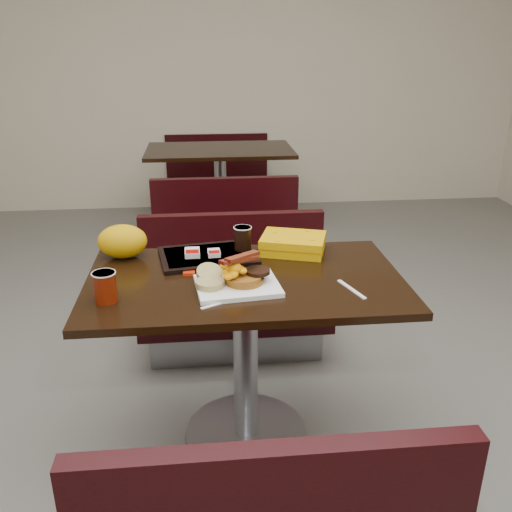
{
  "coord_description": "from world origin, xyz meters",
  "views": [
    {
      "loc": [
        -0.15,
        -1.89,
        1.6
      ],
      "look_at": [
        0.05,
        0.04,
        0.82
      ],
      "focal_mm": 38.18,
      "sensor_mm": 36.0,
      "label": 1
    }
  ],
  "objects": [
    {
      "name": "muffin_top",
      "position": [
        -0.13,
        -0.04,
        0.79
      ],
      "size": [
        0.12,
        0.12,
        0.06
      ],
      "primitive_type": "cylinder",
      "rotation": [
        0.38,
        0.0,
        0.34
      ],
      "color": "tan",
      "rests_on": "platter"
    },
    {
      "name": "fork",
      "position": [
        -0.13,
        -0.22,
        0.75
      ],
      "size": [
        0.12,
        0.08,
        0.0
      ],
      "primitive_type": null,
      "rotation": [
        0.0,
        0.0,
        0.47
      ],
      "color": "white",
      "rests_on": "table_near"
    },
    {
      "name": "table_near",
      "position": [
        0.0,
        0.0,
        0.38
      ],
      "size": [
        1.2,
        0.7,
        0.75
      ],
      "primitive_type": null,
      "color": "black",
      "rests_on": "floor"
    },
    {
      "name": "bench_near_n",
      "position": [
        0.0,
        0.7,
        0.36
      ],
      "size": [
        1.0,
        0.46,
        0.72
      ],
      "primitive_type": null,
      "color": "black",
      "rests_on": "floor"
    },
    {
      "name": "condiment_ketchup",
      "position": [
        -0.15,
        0.0,
        0.75
      ],
      "size": [
        0.04,
        0.03,
        0.01
      ],
      "primitive_type": "cube",
      "rotation": [
        0.0,
        0.0,
        0.04
      ],
      "color": "#8C0504",
      "rests_on": "table_near"
    },
    {
      "name": "pancake_stack",
      "position": [
        -0.01,
        -0.07,
        0.78
      ],
      "size": [
        0.16,
        0.16,
        0.03
      ],
      "primitive_type": "cylinder",
      "rotation": [
        0.0,
        0.0,
        0.13
      ],
      "color": "#945318",
      "rests_on": "platter"
    },
    {
      "name": "bench_near_s",
      "position": [
        0.0,
        -0.7,
        0.36
      ],
      "size": [
        1.0,
        0.46,
        0.72
      ],
      "primitive_type": null,
      "color": "black",
      "rests_on": "floor"
    },
    {
      "name": "wall_back",
      "position": [
        0.0,
        3.5,
        1.4
      ],
      "size": [
        6.0,
        0.01,
        2.8
      ],
      "primitive_type": "cube",
      "color": "beige",
      "rests_on": "ground"
    },
    {
      "name": "bacon_strips",
      "position": [
        -0.03,
        -0.07,
        0.86
      ],
      "size": [
        0.18,
        0.17,
        0.01
      ],
      "primitive_type": null,
      "rotation": [
        0.0,
        0.0,
        0.66
      ],
      "color": "#400406",
      "rests_on": "scrambled_eggs"
    },
    {
      "name": "hashbrown_sleeve_right",
      "position": [
        -0.11,
        0.2,
        0.78
      ],
      "size": [
        0.05,
        0.07,
        0.02
      ],
      "primitive_type": "cube",
      "rotation": [
        0.0,
        0.0,
        0.05
      ],
      "color": "silver",
      "rests_on": "tray"
    },
    {
      "name": "clamshell",
      "position": [
        0.23,
        0.25,
        0.79
      ],
      "size": [
        0.31,
        0.27,
        0.07
      ],
      "primitive_type": "cube",
      "rotation": [
        0.0,
        0.0,
        -0.3
      ],
      "color": "#D29803",
      "rests_on": "table_near"
    },
    {
      "name": "sausage_patty",
      "position": [
        0.04,
        -0.07,
        0.8
      ],
      "size": [
        0.1,
        0.1,
        0.01
      ],
      "primitive_type": "cylinder",
      "rotation": [
        0.0,
        0.0,
        0.18
      ],
      "color": "black",
      "rests_on": "pancake_stack"
    },
    {
      "name": "condiment_syrup",
      "position": [
        -0.21,
        0.05,
        0.76
      ],
      "size": [
        0.05,
        0.04,
        0.01
      ],
      "primitive_type": "cube",
      "rotation": [
        0.0,
        0.0,
        -0.06
      ],
      "color": "#B72107",
      "rests_on": "table_near"
    },
    {
      "name": "muffin_bottom",
      "position": [
        -0.13,
        -0.1,
        0.78
      ],
      "size": [
        0.11,
        0.11,
        0.02
      ],
      "primitive_type": "cylinder",
      "rotation": [
        0.0,
        0.0,
        -0.1
      ],
      "color": "tan",
      "rests_on": "platter"
    },
    {
      "name": "paper_bag",
      "position": [
        -0.49,
        0.26,
        0.82
      ],
      "size": [
        0.22,
        0.18,
        0.14
      ],
      "primitive_type": "ellipsoid",
      "rotation": [
        0.0,
        0.0,
        0.17
      ],
      "color": "#D59407",
      "rests_on": "table_near"
    },
    {
      "name": "knife",
      "position": [
        0.38,
        -0.14,
        0.75
      ],
      "size": [
        0.07,
        0.17,
        0.0
      ],
      "primitive_type": "cube",
      "rotation": [
        0.0,
        0.0,
        -1.25
      ],
      "color": "white",
      "rests_on": "table_near"
    },
    {
      "name": "coffee_cup_far",
      "position": [
        0.01,
        0.25,
        0.82
      ],
      "size": [
        0.09,
        0.09,
        0.1
      ],
      "primitive_type": "cylinder",
      "rotation": [
        0.0,
        0.0,
        0.24
      ],
      "color": "black",
      "rests_on": "tray"
    },
    {
      "name": "coffee_cup_near",
      "position": [
        -0.49,
        -0.15,
        0.8
      ],
      "size": [
        0.1,
        0.1,
        0.11
      ],
      "primitive_type": "cylinder",
      "rotation": [
        0.0,
        0.0,
        0.44
      ],
      "color": "#982005",
      "rests_on": "table_near"
    },
    {
      "name": "tray",
      "position": [
        -0.14,
        0.21,
        0.76
      ],
      "size": [
        0.43,
        0.33,
        0.02
      ],
      "primitive_type": "cube",
      "rotation": [
        0.0,
        0.0,
        0.16
      ],
      "color": "black",
      "rests_on": "table_near"
    },
    {
      "name": "bench_far_s",
      "position": [
        0.0,
        1.9,
        0.36
      ],
      "size": [
        1.0,
        0.46,
        0.72
      ],
      "primitive_type": null,
      "color": "black",
      "rests_on": "floor"
    },
    {
      "name": "bench_far_n",
      "position": [
        0.0,
        3.3,
        0.36
      ],
      "size": [
        1.0,
        0.46,
        0.72
      ],
      "primitive_type": null,
      "color": "black",
      "rests_on": "floor"
    },
    {
      "name": "platter",
      "position": [
        -0.03,
        -0.09,
        0.76
      ],
      "size": [
        0.32,
        0.26,
        0.02
      ],
      "primitive_type": "cube",
      "rotation": [
        0.0,
        0.0,
        0.12
      ],
      "color": "white",
      "rests_on": "table_near"
    },
    {
      "name": "table_far",
      "position": [
        0.0,
        2.6,
        0.38
      ],
      "size": [
        1.2,
        0.7,
        0.75
      ],
      "primitive_type": null,
      "color": "black",
      "rests_on": "floor"
    },
    {
      "name": "floor",
      "position": [
        0.0,
        0.0,
        0.0
      ],
      "size": [
        6.0,
        7.0,
        0.01
      ],
      "primitive_type": "cube",
      "color": "slate",
      "rests_on": "ground"
    },
    {
      "name": "hashbrown_sleeve_left",
      "position": [
        -0.2,
        0.21,
        0.78
      ],
      "size": [
        0.06,
        0.08,
        0.02
      ],
      "primitive_type": "cube",
      "rotation": [
        0.0,
        0.0,
        0.02
      ],
      "color": "silver",
      "rests_on": "tray"
    },
    {
      "name": "scrambled_eggs",
      "position": [
        -0.05,
        -0.09,
        0.82
      ],
      "size": [
        0.12,
        0.11,
        0.05
      ],
      "primitive_type": "ellipsoid",
      "rotation": [
        0.0,
        0.0,
        -0.27
      ],
      "color": "#FDA405",
      "rests_on": "pancake_stack"
    }
  ]
}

